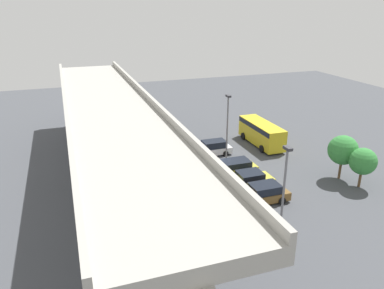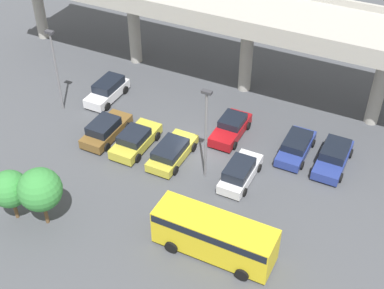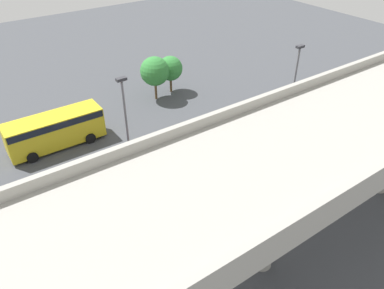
% 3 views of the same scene
% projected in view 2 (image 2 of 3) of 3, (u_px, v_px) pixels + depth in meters
% --- Properties ---
extents(ground_plane, '(95.50, 95.50, 0.00)m').
position_uv_depth(ground_plane, '(196.00, 150.00, 40.84)').
color(ground_plane, '#424449').
extents(highway_overpass, '(45.67, 7.42, 8.29)m').
position_uv_depth(highway_overpass, '(249.00, 17.00, 43.29)').
color(highway_overpass, '#9E9B93').
rests_on(highway_overpass, ground_plane).
extents(parked_car_0, '(2.05, 4.58, 1.67)m').
position_uv_depth(parked_car_0, '(108.00, 90.00, 45.88)').
color(parked_car_0, silver).
rests_on(parked_car_0, ground_plane).
extents(parked_car_1, '(2.16, 4.75, 1.59)m').
position_uv_depth(parked_car_1, '(106.00, 129.00, 41.63)').
color(parked_car_1, brown).
rests_on(parked_car_1, ground_plane).
extents(parked_car_2, '(2.24, 4.76, 1.53)m').
position_uv_depth(parked_car_2, '(136.00, 140.00, 40.65)').
color(parked_car_2, gold).
rests_on(parked_car_2, ground_plane).
extents(parked_car_3, '(2.25, 4.82, 1.42)m').
position_uv_depth(parked_car_3, '(172.00, 152.00, 39.58)').
color(parked_car_3, gold).
rests_on(parked_car_3, ground_plane).
extents(parked_car_4, '(2.14, 4.51, 1.53)m').
position_uv_depth(parked_car_4, '(231.00, 128.00, 41.87)').
color(parked_car_4, maroon).
rests_on(parked_car_4, ground_plane).
extents(parked_car_5, '(2.01, 4.54, 1.61)m').
position_uv_depth(parked_car_5, '(240.00, 172.00, 37.70)').
color(parked_car_5, silver).
rests_on(parked_car_5, ground_plane).
extents(parked_car_6, '(2.11, 4.62, 1.41)m').
position_uv_depth(parked_car_6, '(296.00, 146.00, 40.10)').
color(parked_car_6, navy).
rests_on(parked_car_6, ground_plane).
extents(parked_car_7, '(2.20, 4.86, 1.53)m').
position_uv_depth(parked_car_7, '(334.00, 157.00, 39.09)').
color(parked_car_7, navy).
rests_on(parked_car_7, ground_plane).
extents(shuttle_bus, '(7.53, 2.59, 2.69)m').
position_uv_depth(shuttle_bus, '(214.00, 234.00, 32.07)').
color(shuttle_bus, gold).
rests_on(shuttle_bus, ground_plane).
extents(lamp_post_near_aisle, '(0.70, 0.35, 7.21)m').
position_uv_depth(lamp_post_near_aisle, '(55.00, 64.00, 42.47)').
color(lamp_post_near_aisle, slate).
rests_on(lamp_post_near_aisle, ground_plane).
extents(lamp_post_mid_lot, '(0.70, 0.35, 7.29)m').
position_uv_depth(lamp_post_mid_lot, '(206.00, 128.00, 35.84)').
color(lamp_post_mid_lot, slate).
rests_on(lamp_post_mid_lot, ground_plane).
extents(tree_front_left, '(2.46, 2.46, 3.78)m').
position_uv_depth(tree_front_left, '(10.00, 189.00, 33.78)').
color(tree_front_left, brown).
rests_on(tree_front_left, ground_plane).
extents(tree_front_centre, '(2.81, 2.81, 4.34)m').
position_uv_depth(tree_front_centre, '(40.00, 190.00, 33.17)').
color(tree_front_centre, brown).
rests_on(tree_front_centre, ground_plane).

